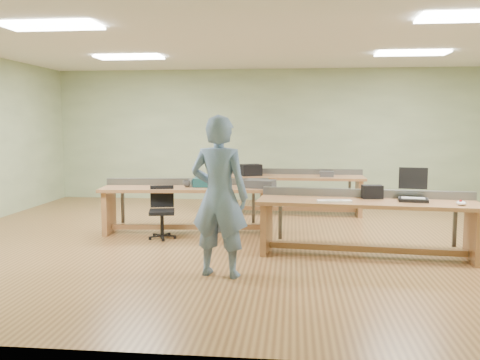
# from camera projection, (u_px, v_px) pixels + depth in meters

# --- Properties ---
(floor) EXTENTS (10.00, 10.00, 0.00)m
(floor) POSITION_uv_depth(u_px,v_px,m) (260.00, 239.00, 7.82)
(floor) COLOR olive
(floor) RESTS_ON ground
(ceiling) EXTENTS (10.00, 10.00, 0.00)m
(ceiling) POSITION_uv_depth(u_px,v_px,m) (261.00, 40.00, 7.49)
(ceiling) COLOR silver
(ceiling) RESTS_ON wall_back
(wall_back) EXTENTS (10.00, 0.04, 3.00)m
(wall_back) POSITION_uv_depth(u_px,v_px,m) (272.00, 135.00, 11.61)
(wall_back) COLOR #A8BC8E
(wall_back) RESTS_ON floor
(wall_front) EXTENTS (10.00, 0.04, 3.00)m
(wall_front) POSITION_uv_depth(u_px,v_px,m) (225.00, 161.00, 3.70)
(wall_front) COLOR #A8BC8E
(wall_front) RESTS_ON floor
(fluor_panels) EXTENTS (6.20, 3.50, 0.03)m
(fluor_panels) POSITION_uv_depth(u_px,v_px,m) (261.00, 42.00, 7.49)
(fluor_panels) COLOR white
(fluor_panels) RESTS_ON ceiling
(workbench_front) EXTENTS (2.94, 1.03, 0.86)m
(workbench_front) POSITION_uv_depth(u_px,v_px,m) (366.00, 215.00, 6.80)
(workbench_front) COLOR #A16D44
(workbench_front) RESTS_ON floor
(workbench_mid) EXTENTS (2.76, 0.99, 0.86)m
(workbench_mid) POSITION_uv_depth(u_px,v_px,m) (186.00, 199.00, 8.24)
(workbench_mid) COLOR #A16D44
(workbench_mid) RESTS_ON floor
(workbench_back) EXTENTS (2.97, 0.84, 0.86)m
(workbench_back) POSITION_uv_depth(u_px,v_px,m) (288.00, 185.00, 10.01)
(workbench_back) COLOR #A16D44
(workbench_back) RESTS_ON floor
(person) EXTENTS (0.75, 0.57, 1.87)m
(person) POSITION_uv_depth(u_px,v_px,m) (219.00, 196.00, 5.84)
(person) COLOR #6585A4
(person) RESTS_ON floor
(laptop_base) EXTENTS (0.41, 0.35, 0.04)m
(laptop_base) POSITION_uv_depth(u_px,v_px,m) (413.00, 200.00, 6.69)
(laptop_base) COLOR black
(laptop_base) RESTS_ON workbench_front
(laptop_screen) EXTENTS (0.37, 0.07, 0.29)m
(laptop_screen) POSITION_uv_depth(u_px,v_px,m) (413.00, 178.00, 6.80)
(laptop_screen) COLOR black
(laptop_screen) RESTS_ON laptop_base
(keyboard) EXTENTS (0.45, 0.18, 0.03)m
(keyboard) POSITION_uv_depth(u_px,v_px,m) (334.00, 201.00, 6.62)
(keyboard) COLOR silver
(keyboard) RESTS_ON workbench_front
(trackball_mouse) EXTENTS (0.15, 0.16, 0.06)m
(trackball_mouse) POSITION_uv_depth(u_px,v_px,m) (461.00, 203.00, 6.35)
(trackball_mouse) COLOR white
(trackball_mouse) RESTS_ON workbench_front
(camera_bag) EXTENTS (0.29, 0.20, 0.18)m
(camera_bag) POSITION_uv_depth(u_px,v_px,m) (372.00, 192.00, 6.93)
(camera_bag) COLOR black
(camera_bag) RESTS_ON workbench_front
(task_chair) EXTENTS (0.52, 0.52, 0.81)m
(task_chair) POSITION_uv_depth(u_px,v_px,m) (162.00, 219.00, 7.86)
(task_chair) COLOR black
(task_chair) RESTS_ON floor
(parts_bin_teal) EXTENTS (0.42, 0.32, 0.14)m
(parts_bin_teal) POSITION_uv_depth(u_px,v_px,m) (206.00, 182.00, 8.26)
(parts_bin_teal) COLOR #154247
(parts_bin_teal) RESTS_ON workbench_mid
(parts_bin_grey) EXTENTS (0.52, 0.39, 0.13)m
(parts_bin_grey) POSITION_uv_depth(u_px,v_px,m) (260.00, 184.00, 8.10)
(parts_bin_grey) COLOR #37373A
(parts_bin_grey) RESTS_ON workbench_mid
(mug) EXTENTS (0.17, 0.17, 0.11)m
(mug) POSITION_uv_depth(u_px,v_px,m) (187.00, 184.00, 8.20)
(mug) COLOR #37373A
(mug) RESTS_ON workbench_mid
(drinks_can) EXTENTS (0.09, 0.09, 0.13)m
(drinks_can) POSITION_uv_depth(u_px,v_px,m) (191.00, 183.00, 8.20)
(drinks_can) COLOR silver
(drinks_can) RESTS_ON workbench_mid
(storage_box_back) EXTENTS (0.47, 0.42, 0.22)m
(storage_box_back) POSITION_uv_depth(u_px,v_px,m) (251.00, 170.00, 9.98)
(storage_box_back) COLOR black
(storage_box_back) RESTS_ON workbench_back
(tray_back) EXTENTS (0.28, 0.21, 0.11)m
(tray_back) POSITION_uv_depth(u_px,v_px,m) (327.00, 174.00, 9.79)
(tray_back) COLOR #37373A
(tray_back) RESTS_ON workbench_back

